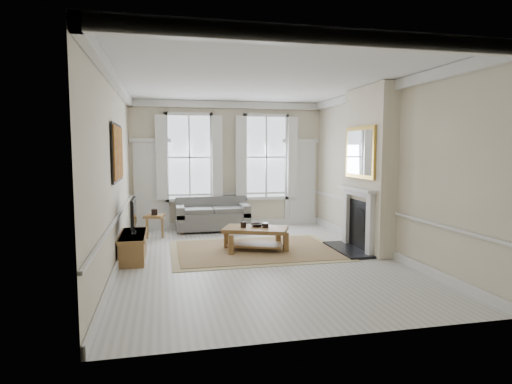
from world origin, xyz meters
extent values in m
plane|color=#B7B5AD|center=(0.00, 0.00, 0.00)|extent=(7.20, 7.20, 0.00)
plane|color=white|center=(0.00, 0.00, 3.40)|extent=(7.20, 7.20, 0.00)
plane|color=beige|center=(0.00, 3.60, 1.70)|extent=(5.20, 0.00, 5.20)
plane|color=beige|center=(-2.60, 0.00, 1.70)|extent=(0.00, 7.20, 7.20)
plane|color=beige|center=(2.60, 0.00, 1.70)|extent=(0.00, 7.20, 7.20)
cube|color=silver|center=(-2.05, 3.56, 1.15)|extent=(0.90, 0.08, 2.30)
cube|color=silver|center=(2.05, 3.56, 1.15)|extent=(0.90, 0.08, 2.30)
cube|color=#B97E1F|center=(-2.56, 0.30, 2.05)|extent=(0.05, 1.66, 1.06)
cube|color=beige|center=(2.43, 0.20, 1.70)|extent=(0.35, 1.70, 3.38)
cube|color=black|center=(2.00, 0.20, 0.03)|extent=(0.55, 1.50, 0.05)
cube|color=silver|center=(2.20, -0.35, 0.57)|extent=(0.10, 0.18, 1.15)
cube|color=silver|center=(2.20, 0.75, 0.57)|extent=(0.10, 0.18, 1.15)
cube|color=silver|center=(2.15, 0.20, 1.30)|extent=(0.20, 1.45, 0.06)
cube|color=black|center=(2.25, 0.20, 0.55)|extent=(0.02, 0.92, 1.00)
cube|color=gold|center=(2.21, 0.20, 2.05)|extent=(0.06, 1.26, 1.06)
cube|color=slate|center=(-0.50, 3.05, 0.27)|extent=(1.87, 0.91, 0.43)
cube|color=slate|center=(-0.50, 3.41, 0.65)|extent=(1.87, 0.20, 0.44)
cube|color=slate|center=(-1.34, 3.05, 0.53)|extent=(0.20, 0.91, 0.30)
cube|color=slate|center=(0.33, 3.05, 0.53)|extent=(0.20, 0.91, 0.30)
cylinder|color=brown|center=(-1.32, 2.71, 0.04)|extent=(0.06, 0.06, 0.08)
cylinder|color=brown|center=(0.31, 3.39, 0.04)|extent=(0.06, 0.06, 0.08)
cube|color=brown|center=(-1.97, 2.53, 0.51)|extent=(0.54, 0.54, 0.06)
cube|color=brown|center=(-2.14, 2.36, 0.24)|extent=(0.05, 0.05, 0.48)
cube|color=brown|center=(-1.80, 2.36, 0.24)|extent=(0.05, 0.05, 0.48)
cube|color=brown|center=(-2.14, 2.70, 0.24)|extent=(0.05, 0.05, 0.48)
cube|color=brown|center=(-1.80, 2.70, 0.24)|extent=(0.05, 0.05, 0.48)
cube|color=olive|center=(0.12, 0.64, 0.01)|extent=(3.50, 2.60, 0.02)
cube|color=brown|center=(0.12, 0.64, 0.45)|extent=(1.49, 1.20, 0.08)
cube|color=brown|center=(-0.44, 0.36, 0.20)|extent=(0.10, 0.10, 0.41)
cube|color=brown|center=(0.67, 0.36, 0.20)|extent=(0.10, 0.10, 0.41)
cube|color=brown|center=(-0.44, 0.92, 0.20)|extent=(0.10, 0.10, 0.41)
cube|color=brown|center=(0.67, 0.92, 0.20)|extent=(0.10, 0.10, 0.41)
cylinder|color=black|center=(-0.13, 0.69, 0.55)|extent=(0.12, 0.12, 0.12)
cylinder|color=black|center=(0.32, 0.59, 0.54)|extent=(0.13, 0.13, 0.10)
imported|color=black|center=(0.17, 0.74, 0.52)|extent=(0.33, 0.33, 0.07)
cube|color=brown|center=(-2.34, 0.45, 0.25)|extent=(0.45, 1.39, 0.50)
cube|color=black|center=(-2.32, 0.45, 0.51)|extent=(0.08, 0.30, 0.03)
cube|color=black|center=(-2.32, 0.45, 0.90)|extent=(0.05, 0.90, 0.55)
cube|color=black|center=(-2.29, 0.45, 0.90)|extent=(0.01, 0.83, 0.50)
camera|label=1|loc=(-1.77, -7.95, 2.11)|focal=30.00mm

